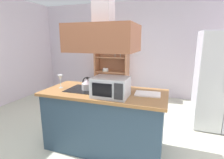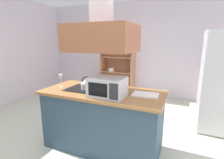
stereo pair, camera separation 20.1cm
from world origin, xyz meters
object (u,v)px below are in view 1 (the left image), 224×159
object	(u,v)px
cutting_board	(148,94)
wine_glass_on_counter	(60,78)
refrigerator	(223,81)
fruit_bowl	(114,85)
kettle	(87,84)
dish_cabinet	(112,69)
microwave	(111,87)

from	to	relation	value
cutting_board	wine_glass_on_counter	xyz separation A→B (m)	(-1.32, -0.09, 0.14)
refrigerator	fruit_bowl	xyz separation A→B (m)	(-1.73, -1.11, 0.05)
refrigerator	fruit_bowl	bearing A→B (deg)	-147.35
kettle	fruit_bowl	xyz separation A→B (m)	(0.35, 0.24, -0.03)
dish_cabinet	refrigerator	bearing A→B (deg)	-26.71
dish_cabinet	cutting_board	xyz separation A→B (m)	(1.40, -2.60, 0.14)
microwave	wine_glass_on_counter	xyz separation A→B (m)	(-0.87, 0.15, 0.02)
wine_glass_on_counter	microwave	bearing A→B (deg)	-9.49
microwave	refrigerator	bearing A→B (deg)	43.10
refrigerator	cutting_board	world-z (taller)	refrigerator
dish_cabinet	kettle	size ratio (longest dim) A/B	9.07
wine_glass_on_counter	fruit_bowl	size ratio (longest dim) A/B	0.83
cutting_board	dish_cabinet	bearing A→B (deg)	118.36
refrigerator	dish_cabinet	world-z (taller)	refrigerator
dish_cabinet	kettle	xyz separation A→B (m)	(0.52, -2.65, 0.21)
cutting_board	fruit_bowl	world-z (taller)	fruit_bowl
cutting_board	fruit_bowl	size ratio (longest dim) A/B	1.37
dish_cabinet	cutting_board	bearing A→B (deg)	-61.64
refrigerator	cutting_board	bearing A→B (deg)	-132.58
wine_glass_on_counter	fruit_bowl	xyz separation A→B (m)	(0.78, 0.28, -0.10)
dish_cabinet	wine_glass_on_counter	bearing A→B (deg)	-88.24
wine_glass_on_counter	kettle	bearing A→B (deg)	5.88
wine_glass_on_counter	fruit_bowl	distance (m)	0.84
microwave	dish_cabinet	bearing A→B (deg)	108.58
kettle	cutting_board	size ratio (longest dim) A/B	0.57
cutting_board	kettle	bearing A→B (deg)	-176.90
refrigerator	kettle	xyz separation A→B (m)	(-2.07, -1.34, 0.09)
dish_cabinet	fruit_bowl	xyz separation A→B (m)	(0.87, -2.41, 0.18)
refrigerator	fruit_bowl	size ratio (longest dim) A/B	7.19
fruit_bowl	kettle	bearing A→B (deg)	-145.68
refrigerator	microwave	world-z (taller)	refrigerator
fruit_bowl	microwave	bearing A→B (deg)	-78.39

